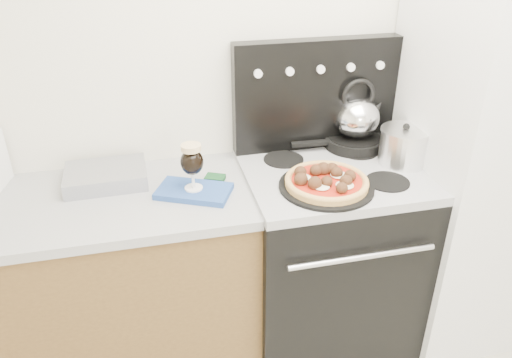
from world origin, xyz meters
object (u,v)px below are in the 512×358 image
object	(u,v)px
stock_pot	(403,147)
stove_body	(326,260)
tea_kettle	(357,114)
skillet	(354,142)
fridge	(481,151)
pizza	(327,180)
pizza_pan	(326,186)
base_cabinet	(85,294)
beer_glass	(192,167)
oven_mitt	(194,191)

from	to	relation	value
stock_pot	stove_body	bearing A→B (deg)	-179.27
tea_kettle	skillet	bearing A→B (deg)	0.00
tea_kettle	stove_body	bearing A→B (deg)	-129.38
fridge	pizza	bearing A→B (deg)	-172.03
stock_pot	pizza_pan	bearing A→B (deg)	-161.03
stove_body	base_cabinet	bearing A→B (deg)	178.70
tea_kettle	pizza_pan	bearing A→B (deg)	-125.99
tea_kettle	fridge	bearing A→B (deg)	-22.81
stove_body	tea_kettle	bearing A→B (deg)	49.01
stove_body	beer_glass	distance (m)	0.84
oven_mitt	beer_glass	world-z (taller)	beer_glass
stove_body	pizza	world-z (taller)	pizza
base_cabinet	tea_kettle	xyz separation A→B (m)	(1.29, 0.18, 0.66)
beer_glass	skillet	bearing A→B (deg)	16.74
beer_glass	pizza	size ratio (longest dim) A/B	0.59
base_cabinet	pizza	bearing A→B (deg)	-8.88
oven_mitt	skillet	world-z (taller)	skillet
base_cabinet	skillet	xyz separation A→B (m)	(1.29, 0.18, 0.51)
base_cabinet	oven_mitt	distance (m)	0.70
beer_glass	tea_kettle	size ratio (longest dim) A/B	0.84
base_cabinet	stove_body	xyz separation A→B (m)	(1.10, -0.02, 0.01)
stove_body	fridge	bearing A→B (deg)	-2.05
fridge	tea_kettle	distance (m)	0.58
pizza_pan	skillet	size ratio (longest dim) A/B	1.41
pizza	skillet	bearing A→B (deg)	52.40
oven_mitt	pizza	xyz separation A→B (m)	(0.52, -0.11, 0.04)
pizza_pan	stock_pot	bearing A→B (deg)	18.97
fridge	stock_pot	xyz separation A→B (m)	(-0.38, 0.03, 0.04)
pizza	skillet	distance (m)	0.44
skillet	beer_glass	bearing A→B (deg)	-163.26
base_cabinet	pizza	size ratio (longest dim) A/B	4.33
pizza_pan	base_cabinet	bearing A→B (deg)	171.12
beer_glass	tea_kettle	bearing A→B (deg)	16.74
stove_body	stock_pot	distance (m)	0.64
stove_body	tea_kettle	xyz separation A→B (m)	(0.18, 0.21, 0.65)
pizza_pan	pizza	size ratio (longest dim) A/B	1.15
stove_body	beer_glass	xyz separation A→B (m)	(-0.61, -0.03, 0.58)
base_cabinet	beer_glass	world-z (taller)	beer_glass
beer_glass	stock_pot	xyz separation A→B (m)	(0.93, 0.03, -0.03)
tea_kettle	stock_pot	distance (m)	0.26
base_cabinet	pizza_pan	world-z (taller)	pizza_pan
tea_kettle	base_cabinet	bearing A→B (deg)	-170.21
pizza_pan	tea_kettle	bearing A→B (deg)	52.40
beer_glass	skillet	world-z (taller)	beer_glass
fridge	stock_pot	size ratio (longest dim) A/B	9.27
stove_body	beer_glass	world-z (taller)	beer_glass
beer_glass	pizza	xyz separation A→B (m)	(0.52, -0.11, -0.07)
pizza_pan	stock_pot	xyz separation A→B (m)	(0.40, 0.14, 0.07)
pizza_pan	stove_body	bearing A→B (deg)	58.36
skillet	oven_mitt	bearing A→B (deg)	-163.26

